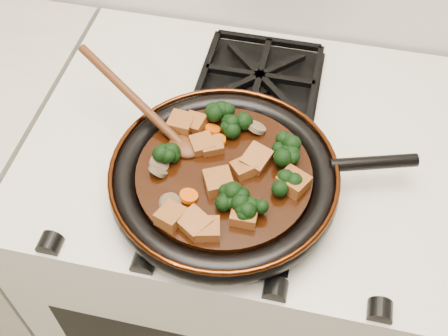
# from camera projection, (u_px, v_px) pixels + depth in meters

# --- Properties ---
(stove) EXTENTS (0.76, 0.60, 0.90)m
(stove) POSITION_uv_depth(u_px,v_px,m) (240.00, 260.00, 1.35)
(stove) COLOR beige
(stove) RESTS_ON ground
(burner_grate_front) EXTENTS (0.23, 0.23, 0.03)m
(burner_grate_front) POSITION_uv_depth(u_px,v_px,m) (228.00, 197.00, 0.90)
(burner_grate_front) COLOR black
(burner_grate_front) RESTS_ON stove
(burner_grate_back) EXTENTS (0.23, 0.23, 0.03)m
(burner_grate_back) POSITION_uv_depth(u_px,v_px,m) (260.00, 79.00, 1.07)
(burner_grate_back) COLOR black
(burner_grate_back) RESTS_ON stove
(skillet) EXTENTS (0.48, 0.37, 0.05)m
(skillet) POSITION_uv_depth(u_px,v_px,m) (225.00, 178.00, 0.89)
(skillet) COLOR black
(skillet) RESTS_ON burner_grate_front
(braising_sauce) EXTENTS (0.28, 0.28, 0.02)m
(braising_sauce) POSITION_uv_depth(u_px,v_px,m) (224.00, 176.00, 0.89)
(braising_sauce) COLOR black
(braising_sauce) RESTS_ON skillet
(tofu_cube_0) EXTENTS (0.04, 0.04, 0.02)m
(tofu_cube_0) POSITION_uv_depth(u_px,v_px,m) (207.00, 229.00, 0.81)
(tofu_cube_0) COLOR brown
(tofu_cube_0) RESTS_ON braising_sauce
(tofu_cube_1) EXTENTS (0.05, 0.06, 0.03)m
(tofu_cube_1) POSITION_uv_depth(u_px,v_px,m) (256.00, 159.00, 0.88)
(tofu_cube_1) COLOR brown
(tofu_cube_1) RESTS_ON braising_sauce
(tofu_cube_2) EXTENTS (0.06, 0.06, 0.02)m
(tofu_cube_2) POSITION_uv_depth(u_px,v_px,m) (194.00, 223.00, 0.81)
(tofu_cube_2) COLOR brown
(tofu_cube_2) RESTS_ON braising_sauce
(tofu_cube_3) EXTENTS (0.06, 0.06, 0.03)m
(tofu_cube_3) POSITION_uv_depth(u_px,v_px,m) (219.00, 182.00, 0.86)
(tofu_cube_3) COLOR brown
(tofu_cube_3) RESTS_ON braising_sauce
(tofu_cube_4) EXTENTS (0.05, 0.05, 0.02)m
(tofu_cube_4) POSITION_uv_depth(u_px,v_px,m) (244.00, 168.00, 0.87)
(tofu_cube_4) COLOR brown
(tofu_cube_4) RESTS_ON braising_sauce
(tofu_cube_5) EXTENTS (0.05, 0.05, 0.03)m
(tofu_cube_5) POSITION_uv_depth(u_px,v_px,m) (171.00, 216.00, 0.82)
(tofu_cube_5) COLOR brown
(tofu_cube_5) RESTS_ON braising_sauce
(tofu_cube_6) EXTENTS (0.06, 0.06, 0.03)m
(tofu_cube_6) POSITION_uv_depth(u_px,v_px,m) (293.00, 182.00, 0.85)
(tofu_cube_6) COLOR brown
(tofu_cube_6) RESTS_ON braising_sauce
(tofu_cube_7) EXTENTS (0.04, 0.05, 0.03)m
(tofu_cube_7) POSITION_uv_depth(u_px,v_px,m) (181.00, 123.00, 0.93)
(tofu_cube_7) COLOR brown
(tofu_cube_7) RESTS_ON braising_sauce
(tofu_cube_8) EXTENTS (0.04, 0.04, 0.03)m
(tofu_cube_8) POSITION_uv_depth(u_px,v_px,m) (195.00, 123.00, 0.93)
(tofu_cube_8) COLOR brown
(tofu_cube_8) RESTS_ON braising_sauce
(tofu_cube_9) EXTENTS (0.05, 0.05, 0.02)m
(tofu_cube_9) POSITION_uv_depth(u_px,v_px,m) (202.00, 144.00, 0.90)
(tofu_cube_9) COLOR brown
(tofu_cube_9) RESTS_ON braising_sauce
(tofu_cube_10) EXTENTS (0.04, 0.04, 0.02)m
(tofu_cube_10) POSITION_uv_depth(u_px,v_px,m) (212.00, 146.00, 0.90)
(tofu_cube_10) COLOR brown
(tofu_cube_10) RESTS_ON braising_sauce
(tofu_cube_11) EXTENTS (0.04, 0.03, 0.02)m
(tofu_cube_11) POSITION_uv_depth(u_px,v_px,m) (244.00, 216.00, 0.82)
(tofu_cube_11) COLOR brown
(tofu_cube_11) RESTS_ON braising_sauce
(broccoli_floret_0) EXTENTS (0.09, 0.09, 0.06)m
(broccoli_floret_0) POSITION_uv_depth(u_px,v_px,m) (232.00, 199.00, 0.83)
(broccoli_floret_0) COLOR black
(broccoli_floret_0) RESTS_ON braising_sauce
(broccoli_floret_1) EXTENTS (0.07, 0.07, 0.07)m
(broccoli_floret_1) POSITION_uv_depth(u_px,v_px,m) (252.00, 211.00, 0.82)
(broccoli_floret_1) COLOR black
(broccoli_floret_1) RESTS_ON braising_sauce
(broccoli_floret_2) EXTENTS (0.09, 0.09, 0.07)m
(broccoli_floret_2) POSITION_uv_depth(u_px,v_px,m) (236.00, 127.00, 0.92)
(broccoli_floret_2) COLOR black
(broccoli_floret_2) RESTS_ON braising_sauce
(broccoli_floret_3) EXTENTS (0.08, 0.08, 0.06)m
(broccoli_floret_3) POSITION_uv_depth(u_px,v_px,m) (288.00, 186.00, 0.85)
(broccoli_floret_3) COLOR black
(broccoli_floret_3) RESTS_ON braising_sauce
(broccoli_floret_4) EXTENTS (0.07, 0.06, 0.07)m
(broccoli_floret_4) POSITION_uv_depth(u_px,v_px,m) (286.00, 149.00, 0.89)
(broccoli_floret_4) COLOR black
(broccoli_floret_4) RESTS_ON braising_sauce
(broccoli_floret_5) EXTENTS (0.08, 0.08, 0.07)m
(broccoli_floret_5) POSITION_uv_depth(u_px,v_px,m) (219.00, 115.00, 0.94)
(broccoli_floret_5) COLOR black
(broccoli_floret_5) RESTS_ON braising_sauce
(broccoli_floret_6) EXTENTS (0.09, 0.09, 0.07)m
(broccoli_floret_6) POSITION_uv_depth(u_px,v_px,m) (168.00, 153.00, 0.89)
(broccoli_floret_6) COLOR black
(broccoli_floret_6) RESTS_ON braising_sauce
(broccoli_floret_7) EXTENTS (0.09, 0.09, 0.06)m
(broccoli_floret_7) POSITION_uv_depth(u_px,v_px,m) (233.00, 201.00, 0.83)
(broccoli_floret_7) COLOR black
(broccoli_floret_7) RESTS_ON braising_sauce
(broccoli_floret_8) EXTENTS (0.08, 0.09, 0.07)m
(broccoli_floret_8) POSITION_uv_depth(u_px,v_px,m) (286.00, 155.00, 0.88)
(broccoli_floret_8) COLOR black
(broccoli_floret_8) RESTS_ON braising_sauce
(carrot_coin_0) EXTENTS (0.03, 0.03, 0.02)m
(carrot_coin_0) POSITION_uv_depth(u_px,v_px,m) (195.00, 120.00, 0.94)
(carrot_coin_0) COLOR #C74605
(carrot_coin_0) RESTS_ON braising_sauce
(carrot_coin_1) EXTENTS (0.03, 0.03, 0.02)m
(carrot_coin_1) POSITION_uv_depth(u_px,v_px,m) (213.00, 130.00, 0.93)
(carrot_coin_1) COLOR #C74605
(carrot_coin_1) RESTS_ON braising_sauce
(carrot_coin_2) EXTENTS (0.03, 0.03, 0.02)m
(carrot_coin_2) POSITION_uv_depth(u_px,v_px,m) (189.00, 196.00, 0.84)
(carrot_coin_2) COLOR #C74605
(carrot_coin_2) RESTS_ON braising_sauce
(carrot_coin_3) EXTENTS (0.03, 0.03, 0.01)m
(carrot_coin_3) POSITION_uv_depth(u_px,v_px,m) (218.00, 141.00, 0.91)
(carrot_coin_3) COLOR #C74605
(carrot_coin_3) RESTS_ON braising_sauce
(mushroom_slice_0) EXTENTS (0.04, 0.04, 0.03)m
(mushroom_slice_0) POSITION_uv_depth(u_px,v_px,m) (170.00, 204.00, 0.83)
(mushroom_slice_0) COLOR brown
(mushroom_slice_0) RESTS_ON braising_sauce
(mushroom_slice_1) EXTENTS (0.04, 0.04, 0.02)m
(mushroom_slice_1) POSITION_uv_depth(u_px,v_px,m) (256.00, 128.00, 0.93)
(mushroom_slice_1) COLOR brown
(mushroom_slice_1) RESTS_ON braising_sauce
(mushroom_slice_2) EXTENTS (0.04, 0.03, 0.03)m
(mushroom_slice_2) POSITION_uv_depth(u_px,v_px,m) (284.00, 152.00, 0.89)
(mushroom_slice_2) COLOR brown
(mushroom_slice_2) RESTS_ON braising_sauce
(mushroom_slice_3) EXTENTS (0.04, 0.04, 0.03)m
(mushroom_slice_3) POSITION_uv_depth(u_px,v_px,m) (159.00, 163.00, 0.88)
(mushroom_slice_3) COLOR brown
(mushroom_slice_3) RESTS_ON braising_sauce
(mushroom_slice_4) EXTENTS (0.04, 0.04, 0.03)m
(mushroom_slice_4) POSITION_uv_depth(u_px,v_px,m) (158.00, 170.00, 0.87)
(mushroom_slice_4) COLOR brown
(mushroom_slice_4) RESTS_ON braising_sauce
(wooden_spoon) EXTENTS (0.15, 0.10, 0.25)m
(wooden_spoon) POSITION_uv_depth(u_px,v_px,m) (153.00, 116.00, 0.92)
(wooden_spoon) COLOR #47220F
(wooden_spoon) RESTS_ON braising_sauce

